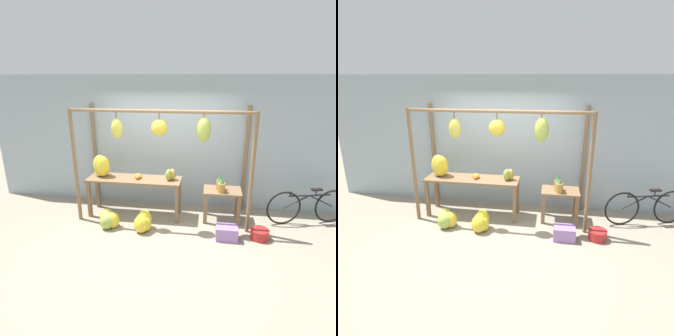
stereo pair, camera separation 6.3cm
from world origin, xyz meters
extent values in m
plane|color=gray|center=(0.00, 0.00, 0.00)|extent=(20.00, 20.00, 0.00)
cube|color=#99A8B2|center=(0.00, 1.54, 1.40)|extent=(8.00, 0.08, 2.80)
cylinder|color=brown|center=(-1.64, 0.50, 1.11)|extent=(0.07, 0.07, 2.21)
cylinder|color=brown|center=(1.64, 0.50, 1.11)|extent=(0.07, 0.07, 2.21)
cylinder|color=brown|center=(-1.64, 1.45, 1.11)|extent=(0.07, 0.07, 2.21)
cylinder|color=brown|center=(1.64, 1.45, 1.11)|extent=(0.07, 0.07, 2.21)
cylinder|color=brown|center=(0.00, 0.50, 2.18)|extent=(3.27, 0.06, 0.06)
cylinder|color=brown|center=(-0.77, 0.50, 2.10)|extent=(0.02, 0.02, 0.11)
ellipsoid|color=gold|center=(-0.77, 0.50, 1.87)|extent=(0.22, 0.20, 0.36)
cylinder|color=brown|center=(0.00, 0.50, 2.10)|extent=(0.02, 0.02, 0.11)
ellipsoid|color=gold|center=(0.00, 0.50, 1.90)|extent=(0.29, 0.26, 0.30)
cylinder|color=brown|center=(0.77, 0.50, 2.13)|extent=(0.02, 0.02, 0.05)
ellipsoid|color=#9EB247|center=(0.77, 0.50, 1.89)|extent=(0.25, 0.23, 0.43)
cube|color=brown|center=(-0.59, 0.88, 0.78)|extent=(1.89, 0.55, 0.04)
cube|color=brown|center=(-1.49, 0.65, 0.38)|extent=(0.07, 0.07, 0.76)
cube|color=brown|center=(0.30, 0.65, 0.38)|extent=(0.07, 0.07, 0.76)
cube|color=brown|center=(-1.49, 1.10, 0.38)|extent=(0.07, 0.07, 0.76)
cube|color=brown|center=(0.30, 1.10, 0.38)|extent=(0.07, 0.07, 0.76)
cube|color=brown|center=(1.17, 0.91, 0.62)|extent=(0.73, 0.50, 0.04)
cube|color=brown|center=(0.86, 0.71, 0.30)|extent=(0.07, 0.07, 0.60)
cube|color=brown|center=(1.49, 0.71, 0.30)|extent=(0.07, 0.07, 0.60)
cube|color=brown|center=(0.86, 1.10, 0.30)|extent=(0.07, 0.07, 0.60)
cube|color=brown|center=(1.49, 1.10, 0.30)|extent=(0.07, 0.07, 0.60)
ellipsoid|color=yellow|center=(-1.25, 0.89, 1.02)|extent=(0.36, 0.34, 0.43)
ellipsoid|color=gold|center=(-1.33, 0.95, 1.02)|extent=(0.35, 0.36, 0.43)
ellipsoid|color=gold|center=(-1.31, 0.88, 1.02)|extent=(0.27, 0.26, 0.44)
sphere|color=orange|center=(-0.53, 0.91, 0.84)|extent=(0.09, 0.09, 0.09)
sphere|color=orange|center=(-0.55, 0.91, 0.84)|extent=(0.09, 0.09, 0.09)
sphere|color=orange|center=(-0.53, 0.89, 0.85)|extent=(0.10, 0.10, 0.10)
sphere|color=orange|center=(-0.51, 0.82, 0.84)|extent=(0.08, 0.08, 0.08)
sphere|color=orange|center=(-0.54, 0.90, 0.84)|extent=(0.09, 0.09, 0.09)
sphere|color=orange|center=(-0.55, 0.90, 0.84)|extent=(0.08, 0.08, 0.08)
sphere|color=orange|center=(-0.50, 0.91, 0.84)|extent=(0.09, 0.09, 0.09)
sphere|color=orange|center=(-0.49, 0.87, 0.84)|extent=(0.07, 0.07, 0.07)
sphere|color=orange|center=(-0.51, 0.94, 0.84)|extent=(0.08, 0.08, 0.08)
cylinder|color=#B27F38|center=(1.14, 0.78, 0.73)|extent=(0.14, 0.14, 0.18)
cone|color=#428442|center=(1.14, 0.78, 0.88)|extent=(0.10, 0.10, 0.11)
cylinder|color=#A3702D|center=(1.12, 0.91, 0.74)|extent=(0.14, 0.14, 0.19)
cone|color=#337538|center=(1.12, 0.91, 0.90)|extent=(0.10, 0.10, 0.13)
ellipsoid|color=gold|center=(-0.87, 0.27, 0.16)|extent=(0.30, 0.28, 0.32)
ellipsoid|color=#9EB247|center=(-0.96, 0.32, 0.16)|extent=(0.37, 0.38, 0.32)
ellipsoid|color=gold|center=(-1.02, 0.34, 0.18)|extent=(0.25, 0.23, 0.35)
ellipsoid|color=#9EB247|center=(-0.98, 0.28, 0.16)|extent=(0.33, 0.35, 0.33)
ellipsoid|color=#9EB247|center=(-0.97, 0.22, 0.15)|extent=(0.29, 0.27, 0.30)
ellipsoid|color=yellow|center=(-0.22, 0.23, 0.14)|extent=(0.27, 0.26, 0.28)
ellipsoid|color=yellow|center=(-0.26, 0.32, 0.19)|extent=(0.37, 0.37, 0.38)
ellipsoid|color=yellow|center=(-0.31, 0.21, 0.18)|extent=(0.20, 0.22, 0.35)
ellipsoid|color=yellow|center=(-0.30, 0.18, 0.16)|extent=(0.33, 0.31, 0.33)
cube|color=#9970B7|center=(1.25, 0.19, 0.12)|extent=(0.38, 0.27, 0.24)
cylinder|color=#AD2323|center=(1.83, 0.28, 0.09)|extent=(0.32, 0.32, 0.18)
torus|color=black|center=(3.29, 1.11, 0.34)|extent=(0.68, 0.19, 0.69)
torus|color=black|center=(2.35, 0.89, 0.34)|extent=(0.68, 0.19, 0.69)
cylinder|color=black|center=(2.82, 1.00, 0.59)|extent=(0.81, 0.22, 0.03)
cylinder|color=black|center=(3.06, 1.06, 0.46)|extent=(0.49, 0.14, 0.27)
cylinder|color=black|center=(2.58, 0.94, 0.46)|extent=(0.49, 0.14, 0.27)
cylinder|color=black|center=(2.94, 1.03, 0.64)|extent=(0.02, 0.02, 0.10)
cube|color=black|center=(2.94, 1.03, 0.71)|extent=(0.21, 0.12, 0.04)
cylinder|color=black|center=(2.44, 0.91, 0.64)|extent=(0.02, 0.02, 0.10)
ellipsoid|color=#B2993D|center=(0.19, 0.90, 0.91)|extent=(0.19, 0.18, 0.23)
ellipsoid|color=#93A33D|center=(0.12, 0.86, 0.91)|extent=(0.20, 0.20, 0.23)
camera|label=1|loc=(0.87, -4.28, 2.73)|focal=30.00mm
camera|label=2|loc=(0.93, -4.27, 2.73)|focal=30.00mm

